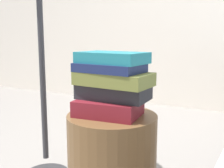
# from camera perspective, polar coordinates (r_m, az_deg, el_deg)

# --- Properties ---
(side_table) EXTENTS (0.37, 0.37, 0.44)m
(side_table) POSITION_cam_1_polar(r_m,az_deg,el_deg) (1.21, 0.00, -16.39)
(side_table) COLOR brown
(side_table) RESTS_ON ground_plane
(book_maroon) EXTENTS (0.27, 0.20, 0.06)m
(book_maroon) POSITION_cam_1_polar(r_m,az_deg,el_deg) (1.12, -0.72, -4.86)
(book_maroon) COLOR maroon
(book_maroon) RESTS_ON side_table
(book_charcoal) EXTENTS (0.29, 0.16, 0.06)m
(book_charcoal) POSITION_cam_1_polar(r_m,az_deg,el_deg) (1.12, 0.27, -1.58)
(book_charcoal) COLOR #28282D
(book_charcoal) RESTS_ON book_maroon
(book_olive) EXTENTS (0.31, 0.18, 0.05)m
(book_olive) POSITION_cam_1_polar(r_m,az_deg,el_deg) (1.09, 0.30, 1.08)
(book_olive) COLOR olive
(book_olive) RESTS_ON book_charcoal
(book_navy) EXTENTS (0.27, 0.18, 0.03)m
(book_navy) POSITION_cam_1_polar(r_m,az_deg,el_deg) (1.09, -0.55, 3.39)
(book_navy) COLOR #19234C
(book_navy) RESTS_ON book_olive
(book_teal) EXTENTS (0.28, 0.19, 0.04)m
(book_teal) POSITION_cam_1_polar(r_m,az_deg,el_deg) (1.09, -0.19, 5.45)
(book_teal) COLOR #1E727F
(book_teal) RESTS_ON book_navy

